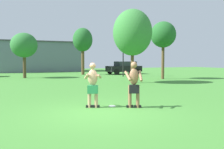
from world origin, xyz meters
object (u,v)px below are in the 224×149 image
at_px(frisbee, 112,106).
at_px(tree_behind_players, 132,33).
at_px(player_in_black, 134,83).
at_px(lamp_post, 123,47).
at_px(car_black_far_end, 124,68).
at_px(tree_left_field, 24,45).
at_px(tree_near_building, 83,40).
at_px(tree_right_field, 163,35).
at_px(player_with_cap, 93,83).

relative_size(frisbee, tree_behind_players, 0.05).
height_order(player_in_black, frisbee, player_in_black).
xyz_separation_m(player_in_black, frisbee, (-0.66, 0.53, -0.89)).
height_order(player_in_black, lamp_post, lamp_post).
distance_m(car_black_far_end, tree_left_field, 12.22).
height_order(tree_left_field, tree_near_building, tree_near_building).
distance_m(player_in_black, tree_left_field, 17.51).
bearing_deg(player_in_black, tree_right_field, 51.39).
xyz_separation_m(frisbee, car_black_far_end, (9.33, 18.68, 0.81)).
distance_m(frisbee, tree_right_field, 14.58).
relative_size(tree_right_field, tree_near_building, 0.95).
bearing_deg(tree_left_field, tree_right_field, -27.44).
height_order(player_with_cap, car_black_far_end, player_with_cap).
relative_size(lamp_post, tree_left_field, 1.12).
bearing_deg(lamp_post, tree_left_field, 169.78).
bearing_deg(tree_left_field, tree_behind_players, -48.79).
distance_m(lamp_post, tree_left_field, 9.98).
xyz_separation_m(tree_left_field, tree_behind_players, (7.46, -8.52, 0.67)).
relative_size(car_black_far_end, tree_behind_players, 0.79).
xyz_separation_m(car_black_far_end, lamp_post, (-1.98, -3.90, 2.27)).
xyz_separation_m(car_black_far_end, tree_left_field, (-11.80, -2.13, 2.36)).
xyz_separation_m(car_black_far_end, tree_behind_players, (-4.34, -10.64, 3.02)).
xyz_separation_m(tree_behind_players, tree_near_building, (-0.72, 11.60, 0.27)).
relative_size(player_in_black, frisbee, 6.01).
xyz_separation_m(lamp_post, tree_behind_players, (-2.36, -6.75, 0.76)).
relative_size(tree_right_field, tree_behind_players, 0.94).
height_order(frisbee, car_black_far_end, car_black_far_end).
relative_size(frisbee, lamp_post, 0.06).
bearing_deg(player_in_black, tree_left_field, 100.37).
xyz_separation_m(tree_right_field, tree_near_building, (-5.11, 9.24, 0.05)).
bearing_deg(frisbee, player_with_cap, 173.62).
bearing_deg(player_in_black, car_black_far_end, 65.69).
bearing_deg(tree_behind_players, frisbee, -121.83).
height_order(player_with_cap, tree_right_field, tree_right_field).
relative_size(player_in_black, lamp_post, 0.35).
bearing_deg(tree_near_building, player_with_cap, -104.37).
distance_m(player_with_cap, frisbee, 1.18).
height_order(car_black_far_end, lamp_post, lamp_post).
xyz_separation_m(lamp_post, tree_right_field, (2.03, -4.38, 0.98)).
distance_m(car_black_far_end, tree_right_field, 8.89).
bearing_deg(tree_right_field, tree_near_building, 118.97).
height_order(lamp_post, tree_right_field, tree_right_field).
height_order(tree_right_field, tree_near_building, tree_near_building).
bearing_deg(tree_behind_players, player_with_cap, -125.78).
xyz_separation_m(player_with_cap, tree_behind_players, (5.73, 7.95, 2.93)).
xyz_separation_m(lamp_post, tree_near_building, (-3.08, 4.85, 1.03)).
bearing_deg(player_in_black, player_with_cap, 156.43).
height_order(player_with_cap, tree_behind_players, tree_behind_players).
relative_size(lamp_post, tree_behind_players, 0.88).
bearing_deg(car_black_far_end, tree_near_building, 169.28).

